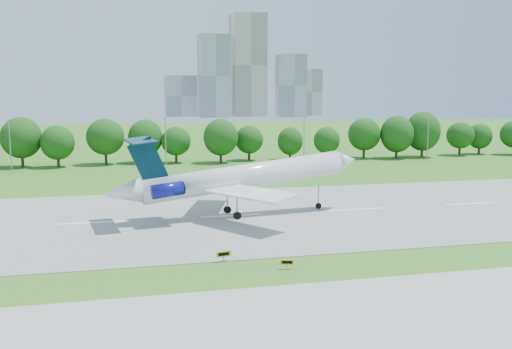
# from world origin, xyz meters

# --- Properties ---
(ground) EXTENTS (600.00, 600.00, 0.00)m
(ground) POSITION_xyz_m (0.00, 0.00, 0.00)
(ground) COLOR #2C6B1C
(ground) RESTS_ON ground
(runway) EXTENTS (400.00, 45.00, 0.08)m
(runway) POSITION_xyz_m (0.00, 25.00, 0.04)
(runway) COLOR gray
(runway) RESTS_ON ground
(tree_line) EXTENTS (288.40, 8.40, 10.40)m
(tree_line) POSITION_xyz_m (0.00, 92.00, 6.19)
(tree_line) COLOR #382314
(tree_line) RESTS_ON ground
(light_poles) EXTENTS (175.90, 0.25, 12.19)m
(light_poles) POSITION_xyz_m (-2.50, 82.00, 6.34)
(light_poles) COLOR gray
(light_poles) RESTS_ON ground
(skyline) EXTENTS (127.00, 52.00, 80.00)m
(skyline) POSITION_xyz_m (100.16, 390.61, 30.46)
(skyline) COLOR #B2B2B7
(skyline) RESTS_ON ground
(airliner) EXTENTS (39.19, 28.18, 12.23)m
(airliner) POSITION_xyz_m (20.27, 24.73, 5.87)
(airliner) COLOR white
(airliner) RESTS_ON ground
(taxi_sign_centre) EXTENTS (1.65, 0.51, 1.16)m
(taxi_sign_centre) POSITION_xyz_m (14.93, 2.55, 0.85)
(taxi_sign_centre) COLOR gray
(taxi_sign_centre) RESTS_ON ground
(taxi_sign_right) EXTENTS (1.43, 0.53, 1.01)m
(taxi_sign_right) POSITION_xyz_m (20.80, -1.57, 0.75)
(taxi_sign_right) COLOR gray
(taxi_sign_right) RESTS_ON ground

